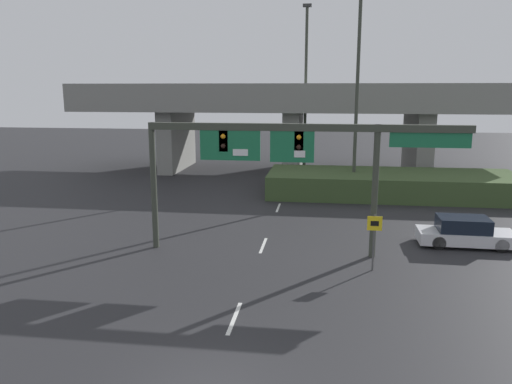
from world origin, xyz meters
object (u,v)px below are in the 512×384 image
Objects in this scene: signal_gantry at (287,150)px; highway_light_pole_near at (306,89)px; speed_limit_sign at (374,235)px; parked_sedan_near_right at (465,233)px; highway_light_pole_far at (357,83)px.

highway_light_pole_near reaches higher than signal_gantry.
highway_light_pole_near is (-3.78, 22.06, 5.86)m from speed_limit_sign.
highway_light_pole_near reaches higher than parked_sedan_near_right.
highway_light_pole_far is 3.28× the size of parked_sedan_near_right.
signal_gantry reaches higher than speed_limit_sign.
signal_gantry is 3.14× the size of parked_sedan_near_right.
highway_light_pole_near is 21.04m from parked_sedan_near_right.
highway_light_pole_near reaches higher than speed_limit_sign.
highway_light_pole_far is at bearing 74.62° from signal_gantry.
highway_light_pole_near is (-0.02, 20.27, 2.64)m from signal_gantry.
speed_limit_sign is (3.76, -1.79, -3.22)m from signal_gantry.
highway_light_pole_far reaches higher than speed_limit_sign.
parked_sedan_near_right is at bearing -67.82° from highway_light_pole_far.
signal_gantry is 5.96× the size of speed_limit_sign.
highway_light_pole_near is 3.11× the size of parked_sedan_near_right.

